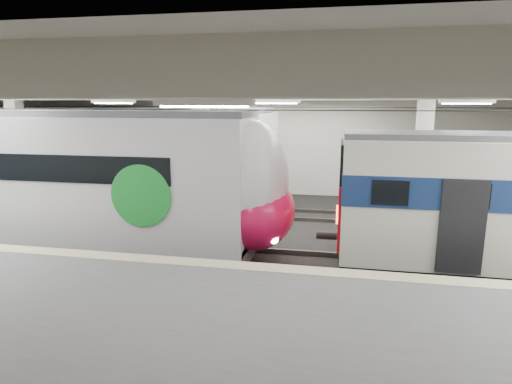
# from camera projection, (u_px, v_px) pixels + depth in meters

# --- Properties ---
(station_hall) EXTENTS (36.00, 24.00, 5.75)m
(station_hall) POSITION_uv_depth(u_px,v_px,m) (256.00, 168.00, 11.22)
(station_hall) COLOR black
(station_hall) RESTS_ON ground
(modern_emu) EXTENTS (14.66, 3.02, 4.69)m
(modern_emu) POSITION_uv_depth(u_px,v_px,m) (94.00, 183.00, 14.16)
(modern_emu) COLOR silver
(modern_emu) RESTS_ON ground
(far_train) EXTENTS (14.86, 3.71, 4.67)m
(far_train) POSITION_uv_depth(u_px,v_px,m) (116.00, 157.00, 19.82)
(far_train) COLOR silver
(far_train) RESTS_ON ground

